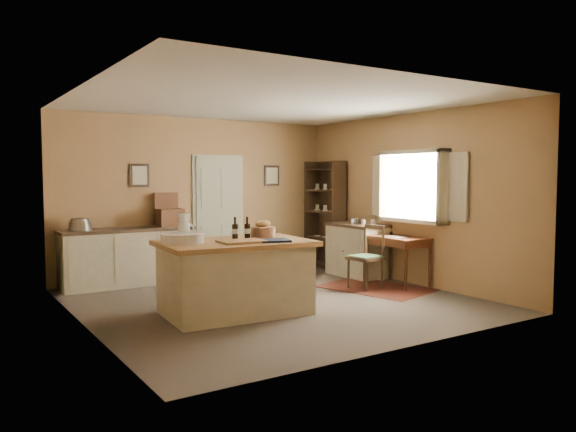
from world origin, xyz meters
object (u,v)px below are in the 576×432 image
object	(u,v)px
desk_chair	(365,258)
sideboard	(128,255)
shelving_unit	(327,214)
work_island	(234,275)
right_cabinet	(357,249)
writing_desk	(398,243)

from	to	relation	value
desk_chair	sideboard	bearing A→B (deg)	135.06
sideboard	shelving_unit	distance (m)	3.74
sideboard	shelving_unit	xyz separation A→B (m)	(3.69, -0.23, 0.51)
work_island	right_cabinet	world-z (taller)	work_island
sideboard	writing_desk	size ratio (longest dim) A/B	2.16
work_island	desk_chair	size ratio (longest dim) A/B	2.02
writing_desk	desk_chair	xyz separation A→B (m)	(-0.61, 0.06, -0.20)
desk_chair	right_cabinet	xyz separation A→B (m)	(0.61, 0.93, -0.01)
work_island	right_cabinet	size ratio (longest dim) A/B	1.76
desk_chair	shelving_unit	xyz separation A→B (m)	(0.77, 2.00, 0.52)
desk_chair	shelving_unit	world-z (taller)	shelving_unit
sideboard	right_cabinet	size ratio (longest dim) A/B	1.90
writing_desk	work_island	bearing A→B (deg)	-175.34
sideboard	writing_desk	world-z (taller)	sideboard
desk_chair	shelving_unit	bearing A→B (deg)	61.39
desk_chair	right_cabinet	size ratio (longest dim) A/B	0.87
shelving_unit	desk_chair	bearing A→B (deg)	-110.96
work_island	writing_desk	distance (m)	3.01
work_island	sideboard	world-z (taller)	work_island
work_island	writing_desk	world-z (taller)	work_island
sideboard	right_cabinet	world-z (taller)	sideboard
right_cabinet	shelving_unit	xyz separation A→B (m)	(0.15, 1.07, 0.54)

